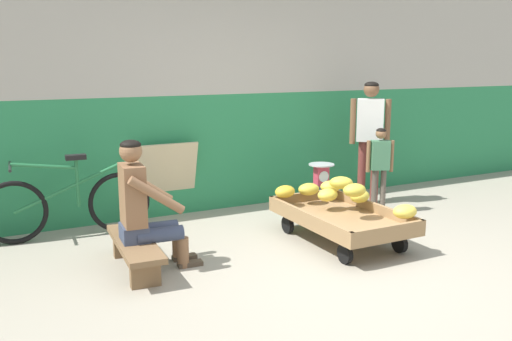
{
  "coord_description": "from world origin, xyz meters",
  "views": [
    {
      "loc": [
        -2.65,
        -3.49,
        1.79
      ],
      "look_at": [
        -0.27,
        1.13,
        0.75
      ],
      "focal_mm": 38.95,
      "sensor_mm": 36.0,
      "label": 1
    }
  ],
  "objects": [
    {
      "name": "low_bench",
      "position": [
        -1.49,
        1.03,
        0.2
      ],
      "size": [
        0.37,
        1.12,
        0.27
      ],
      "color": "brown",
      "rests_on": "ground"
    },
    {
      "name": "sign_board",
      "position": [
        -0.71,
        2.53,
        0.43
      ],
      "size": [
        0.7,
        0.27,
        0.87
      ],
      "color": "#C6B289",
      "rests_on": "ground"
    },
    {
      "name": "plastic_crate",
      "position": [
        0.96,
        1.83,
        0.15
      ],
      "size": [
        0.36,
        0.28,
        0.3
      ],
      "color": "#19847F",
      "rests_on": "ground"
    },
    {
      "name": "back_wall",
      "position": [
        0.0,
        2.7,
        1.58
      ],
      "size": [
        16.0,
        0.3,
        3.15
      ],
      "color": "#287F4C",
      "rests_on": "ground"
    },
    {
      "name": "banana_pile",
      "position": [
        0.62,
        1.03,
        0.46
      ],
      "size": [
        0.86,
        1.4,
        0.26
      ],
      "color": "yellow",
      "rests_on": "banana_cart"
    },
    {
      "name": "banana_cart",
      "position": [
        0.53,
        0.83,
        0.24
      ],
      "size": [
        0.84,
        1.44,
        0.36
      ],
      "color": "#99754C",
      "rests_on": "ground"
    },
    {
      "name": "customer_child",
      "position": [
        1.56,
        1.52,
        0.63
      ],
      "size": [
        0.3,
        0.21,
        1.01
      ],
      "color": "brown",
      "rests_on": "ground"
    },
    {
      "name": "shopping_bag",
      "position": [
        0.9,
        1.36,
        0.12
      ],
      "size": [
        0.18,
        0.12,
        0.24
      ],
      "primitive_type": "cube",
      "color": "green",
      "rests_on": "ground"
    },
    {
      "name": "customer_adult",
      "position": [
        1.73,
        1.93,
        0.95
      ],
      "size": [
        0.4,
        0.36,
        1.53
      ],
      "color": "brown",
      "rests_on": "ground"
    },
    {
      "name": "vendor_seated",
      "position": [
        -1.4,
        1.02,
        0.57
      ],
      "size": [
        0.7,
        0.51,
        1.14
      ],
      "color": "brown",
      "rests_on": "ground"
    },
    {
      "name": "bicycle_near_left",
      "position": [
        -1.85,
        2.22,
        0.35
      ],
      "size": [
        1.66,
        0.48,
        0.86
      ],
      "color": "black",
      "rests_on": "ground"
    },
    {
      "name": "ground_plane",
      "position": [
        0.0,
        0.0,
        0.0
      ],
      "size": [
        80.0,
        80.0,
        0.0
      ],
      "primitive_type": "plane",
      "color": "gray"
    },
    {
      "name": "weighing_scale",
      "position": [
        0.96,
        1.83,
        0.45
      ],
      "size": [
        0.3,
        0.3,
        0.29
      ],
      "color": "#28282D",
      "rests_on": "plastic_crate"
    }
  ]
}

